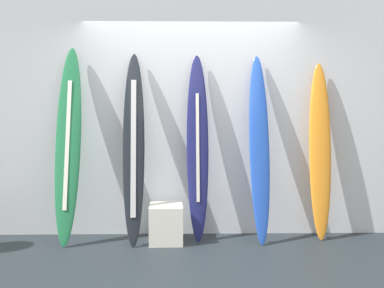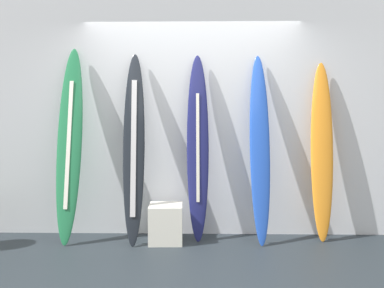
{
  "view_description": "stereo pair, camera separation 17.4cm",
  "coord_description": "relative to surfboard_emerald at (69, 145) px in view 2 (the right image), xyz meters",
  "views": [
    {
      "loc": [
        -0.08,
        -3.56,
        1.42
      ],
      "look_at": [
        0.0,
        0.95,
        1.1
      ],
      "focal_mm": 37.87,
      "sensor_mm": 36.0,
      "label": 1
    },
    {
      "loc": [
        0.09,
        -3.56,
        1.42
      ],
      "look_at": [
        0.0,
        0.95,
        1.1
      ],
      "focal_mm": 37.87,
      "sensor_mm": 36.0,
      "label": 2
    }
  ],
  "objects": [
    {
      "name": "ground",
      "position": [
        1.37,
        -0.92,
        -1.1
      ],
      "size": [
        8.0,
        8.0,
        0.04
      ],
      "primitive_type": "cube",
      "color": "#242B31"
    },
    {
      "name": "surfboard_charcoal",
      "position": [
        0.72,
        -0.01,
        -0.04
      ],
      "size": [
        0.27,
        0.51,
        2.12
      ],
      "color": "black",
      "rests_on": "ground"
    },
    {
      "name": "surfboard_sunset",
      "position": [
        2.84,
        0.1,
        -0.08
      ],
      "size": [
        0.26,
        0.31,
        2.02
      ],
      "color": "orange",
      "rests_on": "ground"
    },
    {
      "name": "surfboard_emerald",
      "position": [
        0.0,
        0.0,
        0.0
      ],
      "size": [
        0.3,
        0.5,
        2.19
      ],
      "color": "#227446",
      "rests_on": "ground"
    },
    {
      "name": "wall_back",
      "position": [
        1.37,
        0.38,
        0.32
      ],
      "size": [
        7.2,
        0.2,
        2.8
      ],
      "primitive_type": "cube",
      "color": "silver",
      "rests_on": "ground"
    },
    {
      "name": "surfboard_navy",
      "position": [
        1.43,
        0.09,
        -0.03
      ],
      "size": [
        0.26,
        0.33,
        2.11
      ],
      "color": "navy",
      "rests_on": "ground"
    },
    {
      "name": "display_block_left",
      "position": [
        1.08,
        -0.04,
        -0.87
      ],
      "size": [
        0.38,
        0.38,
        0.42
      ],
      "color": "white",
      "rests_on": "ground"
    },
    {
      "name": "surfboard_cobalt",
      "position": [
        2.13,
        0.02,
        -0.05
      ],
      "size": [
        0.24,
        0.47,
        2.1
      ],
      "color": "blue",
      "rests_on": "ground"
    }
  ]
}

